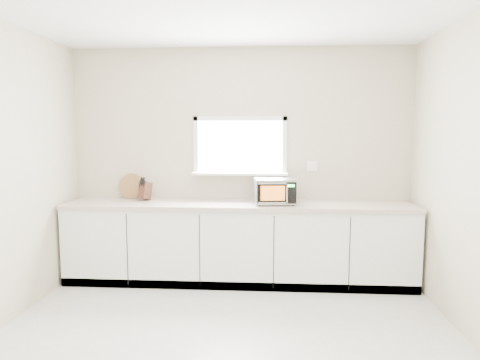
{
  "coord_description": "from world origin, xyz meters",
  "views": [
    {
      "loc": [
        0.33,
        -3.07,
        1.72
      ],
      "look_at": [
        0.03,
        1.55,
        1.2
      ],
      "focal_mm": 32.0,
      "sensor_mm": 36.0,
      "label": 1
    }
  ],
  "objects": [
    {
      "name": "countertop",
      "position": [
        0.0,
        1.69,
        0.9
      ],
      "size": [
        3.92,
        0.64,
        0.04
      ],
      "primitive_type": "cube",
      "color": "beige",
      "rests_on": "cabinets"
    },
    {
      "name": "back_wall",
      "position": [
        0.0,
        2.0,
        1.36
      ],
      "size": [
        4.0,
        0.17,
        2.7
      ],
      "color": "beige",
      "rests_on": "ground"
    },
    {
      "name": "cabinets",
      "position": [
        0.0,
        1.7,
        0.44
      ],
      "size": [
        3.92,
        0.6,
        0.88
      ],
      "primitive_type": "cube",
      "color": "white",
      "rests_on": "ground"
    },
    {
      "name": "coffee_grinder",
      "position": [
        0.49,
        1.88,
        1.03
      ],
      "size": [
        0.15,
        0.15,
        0.22
      ],
      "rotation": [
        0.0,
        0.0,
        -0.18
      ],
      "color": "#B5B8BD",
      "rests_on": "countertop"
    },
    {
      "name": "cutting_board",
      "position": [
        -1.31,
        1.94,
        1.07
      ],
      "size": [
        0.3,
        0.07,
        0.3
      ],
      "primitive_type": "cylinder",
      "rotation": [
        1.4,
        0.0,
        0.0
      ],
      "color": "#99673B",
      "rests_on": "countertop"
    },
    {
      "name": "ground",
      "position": [
        0.0,
        0.0,
        0.0
      ],
      "size": [
        4.0,
        4.0,
        0.0
      ],
      "primitive_type": "plane",
      "color": "beige",
      "rests_on": "ground"
    },
    {
      "name": "microwave",
      "position": [
        0.41,
        1.66,
        1.07
      ],
      "size": [
        0.48,
        0.4,
        0.29
      ],
      "rotation": [
        0.0,
        0.0,
        0.13
      ],
      "color": "black",
      "rests_on": "countertop"
    },
    {
      "name": "knife_block",
      "position": [
        -1.11,
        1.81,
        1.04
      ],
      "size": [
        0.15,
        0.21,
        0.28
      ],
      "rotation": [
        0.0,
        0.0,
        -0.33
      ],
      "color": "#412417",
      "rests_on": "countertop"
    }
  ]
}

